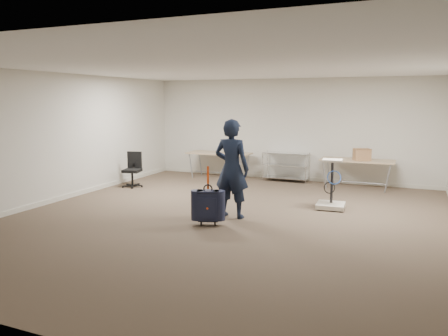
% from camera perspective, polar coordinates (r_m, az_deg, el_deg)
% --- Properties ---
extents(ground, '(9.00, 9.00, 0.00)m').
position_cam_1_polar(ground, '(8.27, 0.39, -6.63)').
color(ground, '#443529').
rests_on(ground, ground).
extents(room_shell, '(8.00, 9.00, 9.00)m').
position_cam_1_polar(room_shell, '(9.51, 3.62, -4.28)').
color(room_shell, beige).
rests_on(room_shell, ground).
extents(folding_table_left, '(1.80, 0.75, 0.73)m').
position_cam_1_polar(folding_table_left, '(12.45, -0.65, 1.79)').
color(folding_table_left, '#9F8361').
rests_on(folding_table_left, ground).
extents(folding_table_right, '(1.80, 0.75, 0.73)m').
position_cam_1_polar(folding_table_right, '(11.47, 17.00, 0.79)').
color(folding_table_right, '#9F8361').
rests_on(folding_table_right, ground).
extents(wire_shelf, '(1.22, 0.47, 0.80)m').
position_cam_1_polar(wire_shelf, '(12.09, 8.10, 0.35)').
color(wire_shelf, silver).
rests_on(wire_shelf, ground).
extents(person, '(0.70, 0.47, 1.87)m').
position_cam_1_polar(person, '(8.19, 1.01, -0.09)').
color(person, black).
rests_on(person, ground).
extents(suitcase, '(0.44, 0.34, 1.06)m').
position_cam_1_polar(suitcase, '(7.76, -2.10, -4.93)').
color(suitcase, '#162132').
rests_on(suitcase, ground).
extents(office_chair, '(0.54, 0.54, 0.89)m').
position_cam_1_polar(office_chair, '(11.47, -11.82, -1.07)').
color(office_chair, black).
rests_on(office_chair, ground).
extents(equipment_cart, '(0.59, 0.59, 1.02)m').
position_cam_1_polar(equipment_cart, '(9.22, 13.81, -3.55)').
color(equipment_cart, beige).
rests_on(equipment_cart, ground).
extents(cardboard_box, '(0.47, 0.42, 0.29)m').
position_cam_1_polar(cardboard_box, '(11.34, 17.57, 1.69)').
color(cardboard_box, '#A1854B').
rests_on(cardboard_box, folding_table_right).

